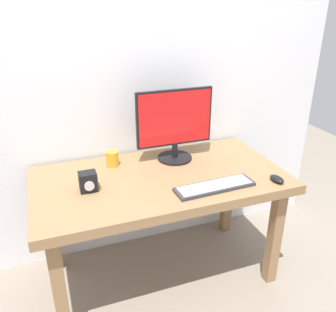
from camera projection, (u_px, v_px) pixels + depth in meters
name	position (u px, v px, depth m)	size (l,w,h in m)	color
ground_plane	(161.00, 272.00, 2.38)	(6.00, 6.00, 0.00)	gray
wall_back	(135.00, 31.00, 2.12)	(2.81, 0.04, 3.00)	silver
desk	(160.00, 188.00, 2.11)	(1.46, 0.78, 0.73)	#936D47
monitor	(175.00, 124.00, 2.20)	(0.49, 0.22, 0.45)	black
keyboard_primary	(215.00, 187.00, 1.94)	(0.46, 0.15, 0.02)	#333338
mouse	(277.00, 179.00, 2.00)	(0.05, 0.10, 0.03)	black
audio_controller	(88.00, 182.00, 1.90)	(0.09, 0.09, 0.11)	black
coffee_mug	(112.00, 159.00, 2.18)	(0.08, 0.08, 0.10)	orange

